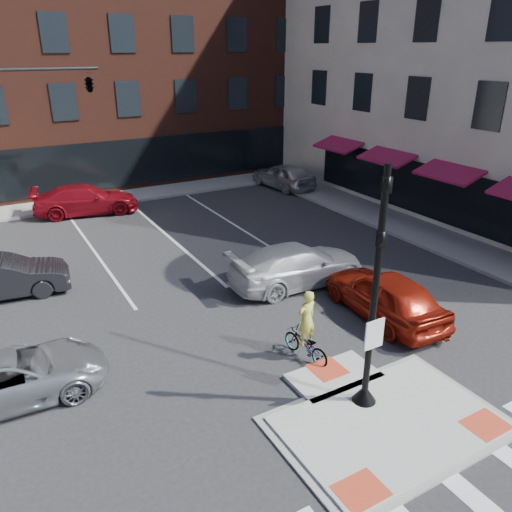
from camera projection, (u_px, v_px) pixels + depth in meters
ground at (374, 413)px, 12.24m from camera, size 120.00×120.00×0.00m
refuge_island at (382, 418)px, 12.01m from camera, size 5.40×4.65×0.13m
sidewalk_e at (401, 224)px, 25.15m from camera, size 3.00×24.00×0.15m
sidewalk_n at (170, 189)px, 31.19m from camera, size 26.00×3.00×0.15m
building_n at (114, 54)px, 36.20m from camera, size 24.40×18.40×15.50m
building_far_right at (116, 69)px, 57.26m from camera, size 12.00×12.00×12.00m
signal_pole at (372, 323)px, 11.64m from camera, size 0.60×0.60×5.98m
mast_arm_signal at (57, 97)px, 22.66m from camera, size 6.10×2.24×8.00m
silver_suv at (12, 377)px, 12.53m from camera, size 4.77×2.34×1.31m
red_sedan at (385, 295)px, 16.34m from camera, size 2.18×4.83×1.61m
white_pickup at (298, 265)px, 18.66m from camera, size 5.38×2.28×1.55m
bg_car_dark at (1, 277)px, 17.70m from camera, size 4.72×2.17×1.50m
bg_car_silver at (283, 176)px, 31.49m from camera, size 2.46×4.88×1.59m
bg_car_red at (86, 200)px, 26.61m from camera, size 5.66×3.15×1.55m
cyclist at (306, 336)px, 14.15m from camera, size 0.88×1.77×2.15m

